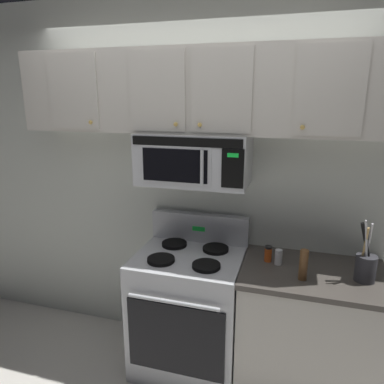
{
  "coord_description": "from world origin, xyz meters",
  "views": [
    {
      "loc": [
        0.68,
        -1.81,
        2.0
      ],
      "look_at": [
        0.0,
        0.49,
        1.35
      ],
      "focal_mm": 33.5,
      "sensor_mm": 36.0,
      "label": 1
    }
  ],
  "objects": [
    {
      "name": "back_wall",
      "position": [
        0.0,
        0.79,
        1.35
      ],
      "size": [
        5.2,
        0.1,
        2.7
      ],
      "primitive_type": "cube",
      "color": "silver",
      "rests_on": "ground_plane"
    },
    {
      "name": "utensil_crock_charcoal",
      "position": [
        1.13,
        0.39,
        1.0
      ],
      "size": [
        0.12,
        0.12,
        0.4
      ],
      "color": "#2D2D33",
      "rests_on": "counter_segment"
    },
    {
      "name": "salt_shaker",
      "position": [
        0.61,
        0.46,
        0.95
      ],
      "size": [
        0.05,
        0.05,
        0.1
      ],
      "color": "white",
      "rests_on": "counter_segment"
    },
    {
      "name": "stove_range",
      "position": [
        0.0,
        0.42,
        0.47
      ],
      "size": [
        0.76,
        0.69,
        1.12
      ],
      "color": "#B7BABF",
      "rests_on": "ground_plane"
    },
    {
      "name": "pepper_mill",
      "position": [
        0.77,
        0.3,
        1.0
      ],
      "size": [
        0.05,
        0.05,
        0.19
      ],
      "primitive_type": "cylinder",
      "color": "brown",
      "rests_on": "counter_segment"
    },
    {
      "name": "upper_cabinets",
      "position": [
        -0.0,
        0.57,
        2.02
      ],
      "size": [
        2.5,
        0.36,
        0.55
      ],
      "color": "#BCB7AD"
    },
    {
      "name": "over_range_microwave",
      "position": [
        -0.0,
        0.54,
        1.58
      ],
      "size": [
        0.76,
        0.43,
        0.35
      ],
      "color": "#B7BABF"
    },
    {
      "name": "spice_jar",
      "position": [
        0.54,
        0.49,
        0.95
      ],
      "size": [
        0.05,
        0.05,
        0.11
      ],
      "color": "#C64C19",
      "rests_on": "counter_segment"
    },
    {
      "name": "counter_segment",
      "position": [
        0.84,
        0.43,
        0.45
      ],
      "size": [
        0.93,
        0.65,
        0.9
      ],
      "color": "#BCB7AD",
      "rests_on": "ground_plane"
    }
  ]
}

